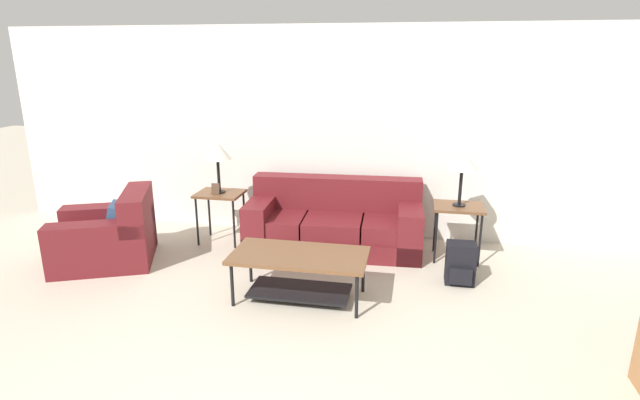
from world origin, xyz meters
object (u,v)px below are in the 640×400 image
table_lamp_left (217,151)px  side_table_right (458,212)px  side_table_left (220,198)px  table_lamp_right (463,161)px  backpack (460,264)px  couch (334,224)px  coffee_table (299,266)px  armchair (109,237)px

table_lamp_left → side_table_right: bearing=0.0°
side_table_left → table_lamp_right: 2.88m
side_table_left → backpack: bearing=-12.8°
table_lamp_right → backpack: (0.00, -0.64, -0.93)m
couch → side_table_left: 1.44m
coffee_table → side_table_right: bearing=40.3°
coffee_table → table_lamp_left: 2.00m
coffee_table → backpack: 1.66m
couch → backpack: couch is taller
armchair → table_lamp_right: (3.83, 0.82, 0.86)m
armchair → side_table_right: (3.83, 0.82, 0.28)m
table_lamp_left → couch: bearing=2.6°
couch → side_table_right: size_ratio=3.30×
table_lamp_left → table_lamp_right: bearing=0.0°
table_lamp_left → table_lamp_right: 2.82m
armchair → side_table_left: bearing=39.3°
coffee_table → backpack: (1.52, 0.65, -0.13)m
backpack → armchair: bearing=-177.3°
armchair → side_table_left: (1.01, 0.82, 0.28)m
coffee_table → side_table_left: bearing=135.2°
table_lamp_left → backpack: size_ratio=1.48×
table_lamp_left → table_lamp_right: (2.82, 0.00, 0.00)m
table_lamp_right → coffee_table: bearing=-139.7°
table_lamp_right → backpack: table_lamp_right is taller
couch → backpack: 1.59m
coffee_table → couch: bearing=85.5°
couch → coffee_table: size_ratio=1.64×
couch → table_lamp_left: 1.64m
coffee_table → side_table_right: size_ratio=2.02×
table_lamp_right → side_table_right: bearing=90.0°
coffee_table → table_lamp_left: bearing=135.2°
side_table_right → table_lamp_left: (-2.82, -0.00, 0.58)m
side_table_right → backpack: (0.00, -0.64, -0.35)m
couch → table_lamp_right: 1.65m
side_table_right → backpack: size_ratio=1.48×
couch → table_lamp_right: bearing=-2.6°
backpack → table_lamp_left: bearing=167.2°
table_lamp_left → table_lamp_right: same height
armchair → table_lamp_right: table_lamp_right is taller
side_table_right → table_lamp_left: table_lamp_left is taller
table_lamp_right → backpack: 1.13m
side_table_left → side_table_right: (2.82, 0.00, 0.00)m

